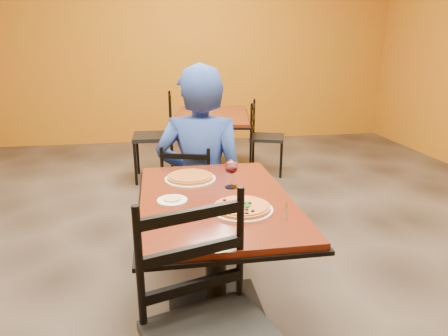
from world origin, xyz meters
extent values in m
cube|color=black|center=(0.00, 0.00, 0.00)|extent=(7.00, 8.00, 0.01)
cube|color=#B85D14|center=(0.00, 4.00, 1.50)|extent=(7.00, 0.01, 3.00)
cube|color=#5F1D0F|center=(0.00, -0.50, 0.73)|extent=(0.80, 1.20, 0.03)
cube|color=black|center=(0.00, -0.50, 0.71)|extent=(0.83, 1.23, 0.02)
cylinder|color=black|center=(0.00, -0.50, 0.37)|extent=(0.12, 0.12, 0.66)
cube|color=black|center=(0.00, -0.50, 0.02)|extent=(0.55, 0.55, 0.04)
cube|color=#5F1D0F|center=(0.33, 2.11, 0.73)|extent=(1.04, 1.38, 0.03)
cube|color=black|center=(0.33, 2.11, 0.71)|extent=(1.08, 1.41, 0.02)
cylinder|color=black|center=(0.33, 2.11, 0.37)|extent=(0.13, 0.13, 0.66)
cube|color=black|center=(0.33, 2.11, 0.02)|extent=(0.67, 0.67, 0.04)
imported|color=navy|center=(0.01, 0.35, 0.71)|extent=(0.77, 0.59, 1.42)
cylinder|color=white|center=(0.10, -0.70, 0.76)|extent=(0.31, 0.31, 0.01)
cylinder|color=maroon|center=(0.10, -0.70, 0.77)|extent=(0.28, 0.28, 0.02)
cylinder|color=white|center=(-0.11, -0.19, 0.76)|extent=(0.31, 0.31, 0.01)
cylinder|color=#B07821|center=(-0.11, -0.19, 0.77)|extent=(0.28, 0.28, 0.02)
cylinder|color=white|center=(-0.23, -0.52, 0.76)|extent=(0.16, 0.16, 0.01)
cylinder|color=tan|center=(-0.23, -0.52, 0.76)|extent=(0.09, 0.09, 0.01)
cube|color=silver|center=(-0.16, -0.69, 0.75)|extent=(0.04, 0.19, 0.00)
cube|color=silver|center=(0.32, -0.75, 0.75)|extent=(0.08, 0.20, 0.00)
camera|label=1|loc=(-0.29, -2.52, 1.56)|focal=32.44mm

